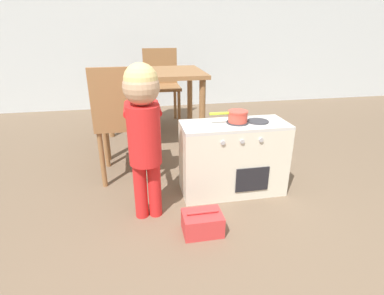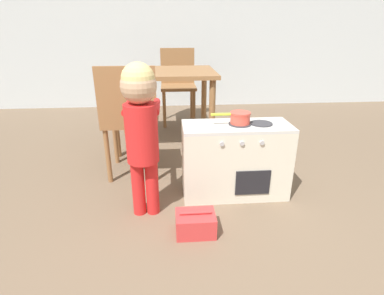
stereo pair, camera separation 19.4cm
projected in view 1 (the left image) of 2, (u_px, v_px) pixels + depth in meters
The scene contains 8 objects.
wall_back at pixel (166, 11), 4.03m from camera, with size 10.00×0.06×2.60m.
play_kitchen at pixel (233, 158), 2.10m from camera, with size 0.72×0.32×0.52m.
toy_pot at pixel (237, 116), 1.98m from camera, with size 0.26×0.13×0.08m.
child_figure at pixel (143, 121), 1.68m from camera, with size 0.22×0.37×0.94m.
toy_basket at pixel (202, 223), 1.72m from camera, with size 0.23×0.17×0.14m.
dining_table at pixel (151, 83), 2.81m from camera, with size 0.98×0.74×0.73m.
dining_chair_near at pixel (124, 120), 2.19m from camera, with size 0.41×0.41×0.87m.
dining_chair_far at pixel (162, 83), 3.58m from camera, with size 0.41×0.41×0.87m.
Camera 1 is at (-0.49, -0.84, 1.12)m, focal length 28.00 mm.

